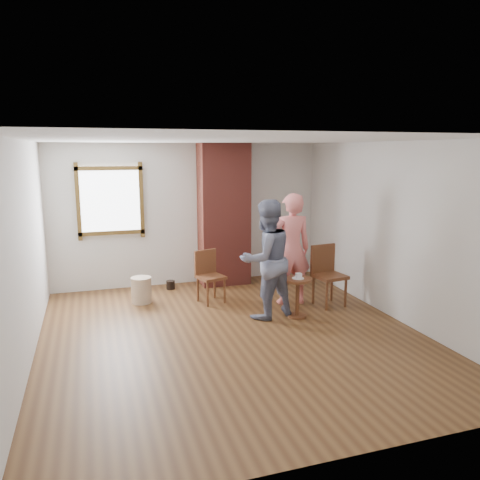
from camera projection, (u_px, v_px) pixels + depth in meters
name	position (u px, v px, depth m)	size (l,w,h in m)	color
ground	(232.00, 335.00, 6.35)	(5.50, 5.50, 0.00)	brown
room_shell	(216.00, 198.00, 6.56)	(5.04, 5.52, 2.62)	silver
brick_chimney	(224.00, 215.00, 8.62)	(0.90, 0.50, 2.60)	#953E34
stoneware_crock	(141.00, 290.00, 7.68)	(0.33, 0.33, 0.43)	#C8AC90
dark_pot	(171.00, 285.00, 8.45)	(0.15, 0.15, 0.15)	black
dining_chair_left	(209.00, 273.00, 7.70)	(0.49, 0.49, 0.85)	brown
dining_chair_right	(327.00, 272.00, 7.55)	(0.51, 0.51, 0.97)	brown
side_table	(298.00, 291.00, 6.97)	(0.40, 0.40, 0.60)	brown
cake_plate	(298.00, 278.00, 6.93)	(0.18, 0.18, 0.01)	white
cake_slice	(299.00, 276.00, 6.93)	(0.08, 0.07, 0.06)	white
man	(266.00, 259.00, 6.90)	(0.86, 0.67, 1.77)	#161B3E
person_pink	(291.00, 249.00, 7.53)	(0.66, 0.43, 1.81)	#FF827F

